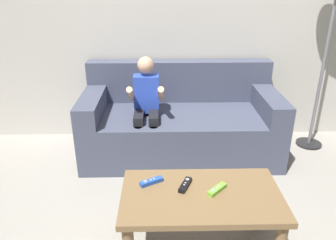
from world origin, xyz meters
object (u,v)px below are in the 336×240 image
person_seated_on_couch (146,105)px  game_remote_black_far_corner (185,185)px  game_remote_blue_near_edge (151,182)px  coffee_table (201,204)px  couch (180,123)px  game_remote_lime_center (217,189)px

person_seated_on_couch → game_remote_black_far_corner: (0.26, -1.02, -0.10)m
person_seated_on_couch → game_remote_blue_near_edge: person_seated_on_couch is taller
person_seated_on_couch → coffee_table: 1.16m
couch → coffee_table: size_ratio=1.93×
couch → game_remote_black_far_corner: bearing=-91.9°
person_seated_on_couch → coffee_table: person_seated_on_couch is taller
person_seated_on_couch → game_remote_lime_center: person_seated_on_couch is taller
couch → person_seated_on_couch: 0.42m
couch → person_seated_on_couch: (-0.30, -0.17, 0.24)m
game_remote_blue_near_edge → game_remote_lime_center: size_ratio=1.12×
couch → game_remote_blue_near_edge: 1.19m
coffee_table → game_remote_blue_near_edge: game_remote_blue_near_edge is taller
game_remote_lime_center → coffee_table: bearing=-167.2°
person_seated_on_couch → coffee_table: size_ratio=1.03×
person_seated_on_couch → game_remote_black_far_corner: person_seated_on_couch is taller
coffee_table → game_remote_lime_center: bearing=12.8°
coffee_table → game_remote_black_far_corner: (-0.09, 0.07, 0.08)m
couch → game_remote_lime_center: (0.13, -1.24, 0.15)m
couch → game_remote_black_far_corner: size_ratio=12.03×
couch → game_remote_lime_center: size_ratio=13.72×
game_remote_blue_near_edge → game_remote_black_far_corner: size_ratio=0.98×
game_remote_black_far_corner → couch: bearing=88.1°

